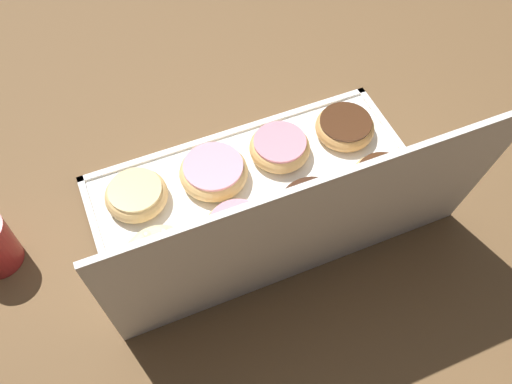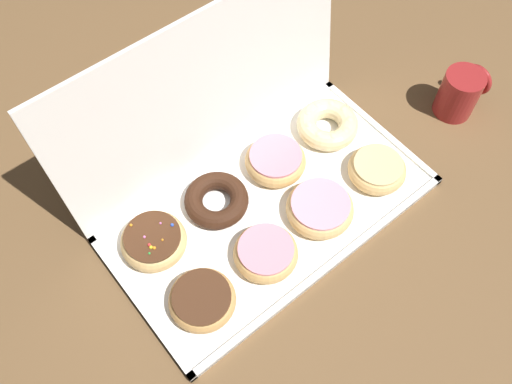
{
  "view_description": "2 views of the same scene",
  "coord_description": "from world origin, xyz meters",
  "views": [
    {
      "loc": [
        0.22,
        0.51,
        0.82
      ],
      "look_at": [
        0.01,
        0.01,
        0.04
      ],
      "focal_mm": 39.58,
      "sensor_mm": 36.0,
      "label": 1
    },
    {
      "loc": [
        -0.32,
        -0.35,
        0.88
      ],
      "look_at": [
        -0.02,
        0.02,
        0.06
      ],
      "focal_mm": 38.54,
      "sensor_mm": 36.0,
      "label": 2
    }
  ],
  "objects": [
    {
      "name": "ground_plane",
      "position": [
        0.0,
        0.0,
        0.0
      ],
      "size": [
        3.0,
        3.0,
        0.0
      ],
      "primitive_type": "plane",
      "color": "brown"
    },
    {
      "name": "donut_box",
      "position": [
        0.0,
        0.0,
        0.01
      ],
      "size": [
        0.57,
        0.31,
        0.01
      ],
      "color": "white",
      "rests_on": "ground"
    },
    {
      "name": "box_lid_open",
      "position": [
        0.0,
        0.18,
        0.16
      ],
      "size": [
        0.57,
        0.05,
        0.32
      ],
      "primitive_type": "cube",
      "rotation": [
        1.44,
        0.0,
        0.0
      ],
      "color": "white",
      "rests_on": "ground"
    },
    {
      "name": "chocolate_frosted_donut_0",
      "position": [
        -0.2,
        -0.07,
        0.03
      ],
      "size": [
        0.11,
        0.11,
        0.03
      ],
      "color": "tan",
      "rests_on": "donut_box"
    },
    {
      "name": "pink_frosted_donut_1",
      "position": [
        -0.07,
        -0.07,
        0.03
      ],
      "size": [
        0.11,
        0.11,
        0.04
      ],
      "color": "tan",
      "rests_on": "donut_box"
    },
    {
      "name": "pink_frosted_donut_2",
      "position": [
        0.06,
        -0.06,
        0.03
      ],
      "size": [
        0.12,
        0.12,
        0.04
      ],
      "color": "#E5B770",
      "rests_on": "donut_box"
    },
    {
      "name": "glazed_ring_donut_3",
      "position": [
        0.2,
        -0.07,
        0.03
      ],
      "size": [
        0.11,
        0.11,
        0.04
      ],
      "color": "#E5B770",
      "rests_on": "donut_box"
    },
    {
      "name": "sprinkle_donut_4",
      "position": [
        -0.2,
        0.07,
        0.03
      ],
      "size": [
        0.11,
        0.11,
        0.04
      ],
      "color": "#E5B770",
      "rests_on": "donut_box"
    },
    {
      "name": "chocolate_cake_ring_donut_5",
      "position": [
        -0.07,
        0.07,
        0.03
      ],
      "size": [
        0.12,
        0.12,
        0.03
      ],
      "color": "#381E11",
      "rests_on": "donut_box"
    },
    {
      "name": "pink_frosted_donut_6",
      "position": [
        0.07,
        0.07,
        0.03
      ],
      "size": [
        0.11,
        0.11,
        0.04
      ],
      "color": "tan",
      "rests_on": "donut_box"
    },
    {
      "name": "cruller_donut_7",
      "position": [
        0.2,
        0.07,
        0.03
      ],
      "size": [
        0.12,
        0.12,
        0.04
      ],
      "color": "beige",
      "rests_on": "donut_box"
    },
    {
      "name": "coffee_mug",
      "position": [
        0.44,
        -0.05,
        0.05
      ],
      "size": [
        0.1,
        0.08,
        0.1
      ],
      "color": "maroon",
      "rests_on": "ground"
    }
  ]
}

